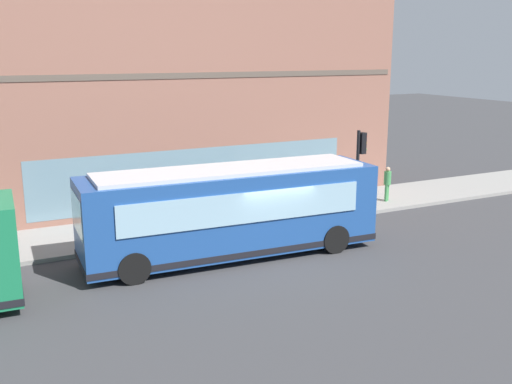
{
  "coord_description": "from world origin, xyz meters",
  "views": [
    {
      "loc": [
        -17.12,
        8.99,
        6.82
      ],
      "look_at": [
        1.82,
        -0.48,
        1.79
      ],
      "focal_mm": 41.63,
      "sensor_mm": 36.0,
      "label": 1
    }
  ],
  "objects_px": {
    "city_bus_nearside": "(231,212)",
    "fire_hydrant": "(221,203)",
    "traffic_light_near_corner": "(360,155)",
    "pedestrian_near_building_entrance": "(304,181)",
    "newspaper_vending_box": "(281,209)",
    "pedestrian_walking_along_curb": "(387,182)"
  },
  "relations": [
    {
      "from": "fire_hydrant",
      "to": "pedestrian_walking_along_curb",
      "type": "height_order",
      "value": "pedestrian_walking_along_curb"
    },
    {
      "from": "traffic_light_near_corner",
      "to": "pedestrian_near_building_entrance",
      "type": "xyz_separation_m",
      "value": [
        2.55,
        1.22,
        -1.49
      ]
    },
    {
      "from": "pedestrian_walking_along_curb",
      "to": "traffic_light_near_corner",
      "type": "bearing_deg",
      "value": 109.87
    },
    {
      "from": "pedestrian_near_building_entrance",
      "to": "pedestrian_walking_along_curb",
      "type": "height_order",
      "value": "pedestrian_near_building_entrance"
    },
    {
      "from": "traffic_light_near_corner",
      "to": "pedestrian_walking_along_curb",
      "type": "bearing_deg",
      "value": -70.13
    },
    {
      "from": "fire_hydrant",
      "to": "city_bus_nearside",
      "type": "bearing_deg",
      "value": 160.59
    },
    {
      "from": "traffic_light_near_corner",
      "to": "newspaper_vending_box",
      "type": "relative_size",
      "value": 3.85
    },
    {
      "from": "traffic_light_near_corner",
      "to": "fire_hydrant",
      "type": "height_order",
      "value": "traffic_light_near_corner"
    },
    {
      "from": "traffic_light_near_corner",
      "to": "pedestrian_near_building_entrance",
      "type": "distance_m",
      "value": 3.2
    },
    {
      "from": "traffic_light_near_corner",
      "to": "fire_hydrant",
      "type": "distance_m",
      "value": 6.27
    },
    {
      "from": "city_bus_nearside",
      "to": "pedestrian_near_building_entrance",
      "type": "distance_m",
      "value": 7.8
    },
    {
      "from": "pedestrian_near_building_entrance",
      "to": "newspaper_vending_box",
      "type": "distance_m",
      "value": 3.4
    },
    {
      "from": "city_bus_nearside",
      "to": "newspaper_vending_box",
      "type": "bearing_deg",
      "value": -51.46
    },
    {
      "from": "fire_hydrant",
      "to": "newspaper_vending_box",
      "type": "height_order",
      "value": "newspaper_vending_box"
    },
    {
      "from": "pedestrian_walking_along_curb",
      "to": "newspaper_vending_box",
      "type": "bearing_deg",
      "value": 95.12
    },
    {
      "from": "traffic_light_near_corner",
      "to": "pedestrian_walking_along_curb",
      "type": "xyz_separation_m",
      "value": [
        0.78,
        -2.15,
        -1.52
      ]
    },
    {
      "from": "city_bus_nearside",
      "to": "pedestrian_near_building_entrance",
      "type": "xyz_separation_m",
      "value": [
        5.05,
        -5.92,
        -0.48
      ]
    },
    {
      "from": "city_bus_nearside",
      "to": "fire_hydrant",
      "type": "distance_m",
      "value": 5.34
    },
    {
      "from": "city_bus_nearside",
      "to": "fire_hydrant",
      "type": "height_order",
      "value": "city_bus_nearside"
    },
    {
      "from": "fire_hydrant",
      "to": "newspaper_vending_box",
      "type": "relative_size",
      "value": 0.82
    },
    {
      "from": "city_bus_nearside",
      "to": "pedestrian_walking_along_curb",
      "type": "bearing_deg",
      "value": -70.57
    },
    {
      "from": "traffic_light_near_corner",
      "to": "newspaper_vending_box",
      "type": "xyz_separation_m",
      "value": [
        0.25,
        3.68,
        -1.97
      ]
    }
  ]
}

